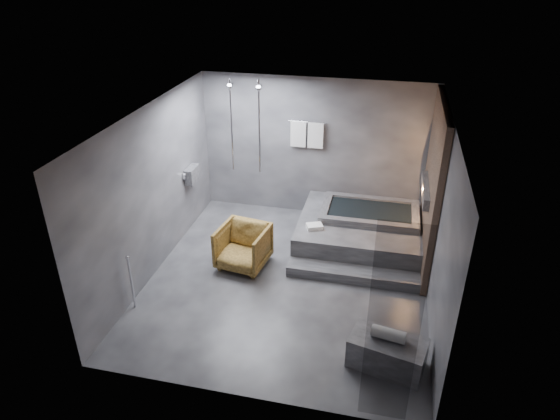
# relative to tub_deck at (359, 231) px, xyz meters

# --- Properties ---
(room) EXTENTS (5.00, 5.04, 2.82)m
(room) POSITION_rel_tub_deck_xyz_m (-0.65, -1.21, 1.48)
(room) COLOR #2D2D30
(room) RESTS_ON ground
(tub_deck) EXTENTS (2.20, 2.00, 0.50)m
(tub_deck) POSITION_rel_tub_deck_xyz_m (0.00, 0.00, 0.00)
(tub_deck) COLOR #323235
(tub_deck) RESTS_ON ground
(tub_step) EXTENTS (2.20, 0.36, 0.18)m
(tub_step) POSITION_rel_tub_deck_xyz_m (0.00, -1.18, -0.16)
(tub_step) COLOR #323235
(tub_step) RESTS_ON ground
(concrete_bench) EXTENTS (1.06, 0.74, 0.44)m
(concrete_bench) POSITION_rel_tub_deck_xyz_m (0.62, -3.03, -0.03)
(concrete_bench) COLOR #363538
(concrete_bench) RESTS_ON ground
(driftwood_chair) EXTENTS (0.91, 0.93, 0.75)m
(driftwood_chair) POSITION_rel_tub_deck_xyz_m (-1.89, -1.19, 0.12)
(driftwood_chair) COLOR #4F3613
(driftwood_chair) RESTS_ON ground
(rolled_towel) EXTENTS (0.46, 0.24, 0.16)m
(rolled_towel) POSITION_rel_tub_deck_xyz_m (0.61, -3.01, 0.26)
(rolled_towel) COLOR silver
(rolled_towel) RESTS_ON concrete_bench
(deck_towel) EXTENTS (0.33, 0.29, 0.07)m
(deck_towel) POSITION_rel_tub_deck_xyz_m (-0.77, -0.50, 0.29)
(deck_towel) COLOR white
(deck_towel) RESTS_ON tub_deck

